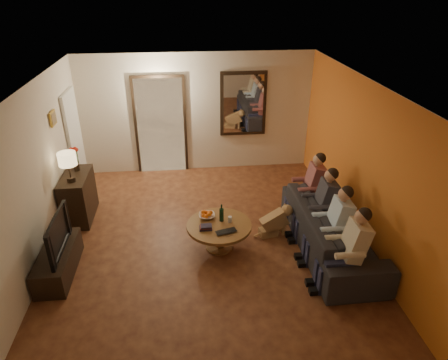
{
  "coord_description": "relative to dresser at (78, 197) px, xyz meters",
  "views": [
    {
      "loc": [
        -0.3,
        -5.36,
        3.98
      ],
      "look_at": [
        0.3,
        0.3,
        1.05
      ],
      "focal_mm": 32.0,
      "sensor_mm": 36.0,
      "label": 1
    }
  ],
  "objects": [
    {
      "name": "floor",
      "position": [
        2.25,
        -1.13,
        -0.42
      ],
      "size": [
        5.0,
        6.0,
        0.01
      ],
      "primitive_type": "cube",
      "color": "#491F13",
      "rests_on": "ground"
    },
    {
      "name": "ceiling",
      "position": [
        2.25,
        -1.13,
        2.18
      ],
      "size": [
        5.0,
        6.0,
        0.01
      ],
      "primitive_type": "cube",
      "color": "white",
      "rests_on": "back_wall"
    },
    {
      "name": "back_wall",
      "position": [
        2.25,
        1.87,
        0.88
      ],
      "size": [
        5.0,
        0.02,
        2.6
      ],
      "primitive_type": "cube",
      "color": "beige",
      "rests_on": "floor"
    },
    {
      "name": "front_wall",
      "position": [
        2.25,
        -4.13,
        0.88
      ],
      "size": [
        5.0,
        0.02,
        2.6
      ],
      "primitive_type": "cube",
      "color": "beige",
      "rests_on": "floor"
    },
    {
      "name": "left_wall",
      "position": [
        -0.25,
        -1.13,
        0.88
      ],
      "size": [
        0.02,
        6.0,
        2.6
      ],
      "primitive_type": "cube",
      "color": "beige",
      "rests_on": "floor"
    },
    {
      "name": "right_wall",
      "position": [
        4.75,
        -1.13,
        0.88
      ],
      "size": [
        0.02,
        6.0,
        2.6
      ],
      "primitive_type": "cube",
      "color": "beige",
      "rests_on": "floor"
    },
    {
      "name": "orange_accent",
      "position": [
        4.74,
        -1.13,
        0.88
      ],
      "size": [
        0.01,
        6.0,
        2.6
      ],
      "primitive_type": "cube",
      "color": "orange",
      "rests_on": "right_wall"
    },
    {
      "name": "kitchen_doorway",
      "position": [
        1.45,
        1.85,
        0.63
      ],
      "size": [
        1.0,
        0.06,
        2.1
      ],
      "primitive_type": "cube",
      "color": "#FFE0A5",
      "rests_on": "floor"
    },
    {
      "name": "door_trim",
      "position": [
        1.45,
        1.84,
        0.63
      ],
      "size": [
        1.12,
        0.04,
        2.22
      ],
      "primitive_type": "cube",
      "color": "black",
      "rests_on": "floor"
    },
    {
      "name": "fridge_glimpse",
      "position": [
        1.7,
        1.85,
        0.48
      ],
      "size": [
        0.45,
        0.03,
        1.7
      ],
      "primitive_type": "cube",
      "color": "silver",
      "rests_on": "floor"
    },
    {
      "name": "mirror_frame",
      "position": [
        3.25,
        1.83,
        1.08
      ],
      "size": [
        1.0,
        0.05,
        1.4
      ],
      "primitive_type": "cube",
      "color": "black",
      "rests_on": "back_wall"
    },
    {
      "name": "mirror_glass",
      "position": [
        3.25,
        1.8,
        1.08
      ],
      "size": [
        0.86,
        0.02,
        1.26
      ],
      "primitive_type": "cube",
      "color": "white",
      "rests_on": "back_wall"
    },
    {
      "name": "white_door",
      "position": [
        -0.21,
        1.17,
        0.6
      ],
      "size": [
        0.06,
        0.85,
        2.04
      ],
      "primitive_type": "cube",
      "color": "white",
      "rests_on": "floor"
    },
    {
      "name": "framed_art",
      "position": [
        -0.22,
        0.17,
        1.43
      ],
      "size": [
        0.03,
        0.28,
        0.24
      ],
      "primitive_type": "cube",
      "color": "#B28C33",
      "rests_on": "left_wall"
    },
    {
      "name": "art_canvas",
      "position": [
        -0.21,
        0.17,
        1.43
      ],
      "size": [
        0.01,
        0.22,
        0.18
      ],
      "primitive_type": "cube",
      "color": "brown",
      "rests_on": "left_wall"
    },
    {
      "name": "dresser",
      "position": [
        0.0,
        0.0,
        0.0
      ],
      "size": [
        0.45,
        0.95,
        0.85
      ],
      "primitive_type": "cube",
      "color": "black",
      "rests_on": "floor"
    },
    {
      "name": "table_lamp",
      "position": [
        0.0,
        -0.22,
        0.69
      ],
      "size": [
        0.3,
        0.3,
        0.54
      ],
      "primitive_type": null,
      "color": "beige",
      "rests_on": "dresser"
    },
    {
      "name": "flower_vase",
      "position": [
        0.0,
        0.22,
        0.64
      ],
      "size": [
        0.14,
        0.14,
        0.44
      ],
      "primitive_type": null,
      "color": "red",
      "rests_on": "dresser"
    },
    {
      "name": "tv_stand",
      "position": [
        0.0,
        -1.56,
        -0.23
      ],
      "size": [
        0.45,
        1.19,
        0.4
      ],
      "primitive_type": "cube",
      "color": "black",
      "rests_on": "floor"
    },
    {
      "name": "tv",
      "position": [
        0.0,
        -1.56,
        0.26
      ],
      "size": [
        0.99,
        0.13,
        0.57
      ],
      "primitive_type": "imported",
      "rotation": [
        0.0,
        0.0,
        1.57
      ],
      "color": "black",
      "rests_on": "tv_stand"
    },
    {
      "name": "sofa",
      "position": [
        4.21,
        -1.41,
        -0.06
      ],
      "size": [
        2.53,
        1.0,
        0.74
      ],
      "primitive_type": "imported",
      "rotation": [
        0.0,
        0.0,
        1.58
      ],
      "color": "black",
      "rests_on": "floor"
    },
    {
      "name": "person_a",
      "position": [
        4.11,
        -2.31,
        0.18
      ],
      "size": [
        0.6,
        0.4,
        1.2
      ],
      "primitive_type": null,
      "color": "tan",
      "rests_on": "sofa"
    },
    {
      "name": "person_b",
      "position": [
        4.11,
        -1.71,
        0.18
      ],
      "size": [
        0.6,
        0.4,
        1.2
      ],
      "primitive_type": null,
      "color": "tan",
      "rests_on": "sofa"
    },
    {
      "name": "person_c",
      "position": [
        4.11,
        -1.11,
        0.18
      ],
      "size": [
        0.6,
        0.4,
        1.2
      ],
      "primitive_type": null,
      "color": "tan",
      "rests_on": "sofa"
    },
    {
      "name": "person_d",
      "position": [
        4.11,
        -0.51,
        0.18
      ],
      "size": [
        0.6,
        0.4,
        1.2
      ],
      "primitive_type": null,
      "color": "tan",
      "rests_on": "sofa"
    },
    {
      "name": "dog",
      "position": [
        3.4,
        -0.92,
        -0.14
      ],
      "size": [
        0.6,
        0.34,
        0.56
      ],
      "primitive_type": null,
      "rotation": [
        0.0,
        0.0,
        0.2
      ],
      "color": "olive",
      "rests_on": "floor"
    },
    {
      "name": "coffee_table",
      "position": [
        2.43,
        -1.2,
        -0.2
      ],
      "size": [
        1.32,
        1.32,
        0.45
      ],
      "primitive_type": "cylinder",
      "rotation": [
        0.0,
        0.0,
        -0.33
      ],
      "color": "brown",
      "rests_on": "floor"
    },
    {
      "name": "bowl",
      "position": [
        2.25,
        -0.98,
        0.06
      ],
      "size": [
        0.26,
        0.26,
        0.06
      ],
      "primitive_type": "imported",
      "color": "white",
      "rests_on": "coffee_table"
    },
    {
      "name": "oranges",
      "position": [
        2.25,
        -0.98,
        0.13
      ],
      "size": [
        0.2,
        0.2,
        0.08
      ],
      "primitive_type": null,
      "color": "orange",
      "rests_on": "bowl"
    },
    {
      "name": "wine_bottle",
      "position": [
        2.48,
        -1.1,
        0.18
      ],
      "size": [
        0.07,
        0.07,
        0.31
      ],
      "primitive_type": null,
      "color": "black",
      "rests_on": "coffee_table"
    },
    {
      "name": "wine_glass",
      "position": [
        2.61,
        -1.15,
        0.08
      ],
      "size": [
        0.06,
        0.06,
        0.1
      ],
      "primitive_type": "cylinder",
      "color": "silver",
      "rests_on": "coffee_table"
    },
    {
      "name": "book_stack",
      "position": [
        2.21,
        -1.3,
        0.06
      ],
      "size": [
        0.2,
        0.15,
        0.07
      ],
      "primitive_type": null,
      "color": "black",
      "rests_on": "coffee_table"
    },
    {
      "name": "laptop",
      "position": [
        2.53,
        -1.48,
        0.04
      ],
      "size": [
        0.37,
        0.29,
        0.03
      ],
      "primitive_type": "imported",
      "rotation": [
        0.0,
        0.0,
        0.28
      ],
      "color": "black",
      "rests_on": "coffee_table"
    }
  ]
}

